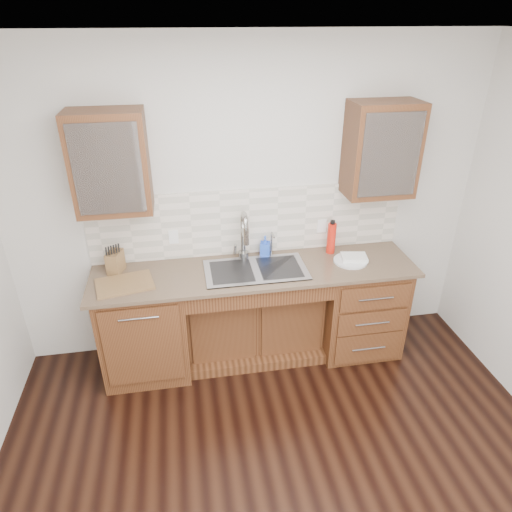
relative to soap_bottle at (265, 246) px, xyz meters
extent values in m
cube|color=black|center=(-0.12, -1.65, -1.05)|extent=(4.00, 3.50, 0.10)
cube|color=white|center=(-0.12, -1.65, 1.75)|extent=(4.00, 3.50, 0.10)
cube|color=beige|center=(-0.12, 0.15, 0.35)|extent=(4.00, 0.10, 2.70)
cube|color=#593014|center=(-1.07, -0.21, -0.56)|extent=(0.70, 0.62, 0.88)
cube|color=#593014|center=(-0.12, -0.12, -0.65)|extent=(1.20, 0.44, 0.70)
cube|color=#593014|center=(0.83, -0.21, -0.56)|extent=(0.70, 0.62, 0.88)
cube|color=#84705B|center=(-0.12, -0.23, -0.11)|extent=(2.70, 0.65, 0.03)
cube|color=beige|center=(-0.12, 0.08, 0.20)|extent=(2.70, 0.02, 0.59)
cube|color=#9E9EA5|center=(-0.12, -0.24, -0.18)|extent=(0.84, 0.46, 0.19)
cylinder|color=#999993|center=(-0.19, -0.01, 0.11)|extent=(0.04, 0.04, 0.40)
cylinder|color=#999993|center=(0.06, 0.00, 0.03)|extent=(0.02, 0.02, 0.24)
cube|color=#593014|center=(-1.17, -0.07, 0.82)|extent=(0.55, 0.34, 0.75)
cube|color=#593014|center=(0.93, -0.07, 0.82)|extent=(0.55, 0.34, 0.75)
cube|color=white|center=(-0.77, 0.07, 0.12)|extent=(0.08, 0.01, 0.12)
cube|color=white|center=(0.53, 0.07, 0.12)|extent=(0.08, 0.01, 0.12)
imported|color=blue|center=(0.00, 0.00, 0.00)|extent=(0.10, 0.10, 0.18)
cylinder|color=red|center=(0.58, -0.04, 0.05)|extent=(0.10, 0.10, 0.28)
cylinder|color=silver|center=(0.70, -0.24, -0.08)|extent=(0.32, 0.32, 0.02)
cube|color=white|center=(0.73, -0.23, -0.06)|extent=(0.24, 0.19, 0.03)
cube|color=#935A20|center=(-1.26, -0.06, 0.00)|extent=(0.14, 0.19, 0.18)
cube|color=#A68152|center=(-1.18, -0.29, -0.08)|extent=(0.48, 0.38, 0.02)
imported|color=silver|center=(-1.32, -0.07, 0.77)|extent=(0.12, 0.12, 0.09)
imported|color=white|center=(-1.13, -0.07, 0.76)|extent=(0.12, 0.12, 0.08)
imported|color=white|center=(0.84, -0.07, 0.77)|extent=(0.14, 0.14, 0.09)
imported|color=white|center=(1.03, -0.07, 0.77)|extent=(0.10, 0.10, 0.09)
camera|label=1|loc=(-0.68, -3.46, 1.79)|focal=32.00mm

